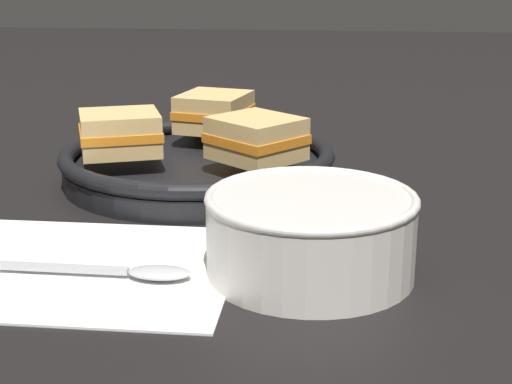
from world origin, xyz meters
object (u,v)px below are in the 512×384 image
sandwich_near_left (214,112)px  sandwich_far_left (256,138)px  spoon (133,271)px  sandwich_near_right (120,133)px  skillet (198,164)px  soup_bowl (311,229)px

sandwich_near_left → sandwich_far_left: (0.07, -0.14, 0.00)m
spoon → sandwich_near_right: size_ratio=1.48×
skillet → sandwich_far_left: 0.10m
spoon → skillet: size_ratio=0.51×
soup_bowl → sandwich_near_left: (-0.14, 0.35, 0.02)m
sandwich_far_left → spoon: bearing=-107.5°
soup_bowl → sandwich_near_left: sandwich_near_left is taller
sandwich_near_left → sandwich_far_left: same height
spoon → sandwich_near_right: sandwich_near_right is taller
soup_bowl → sandwich_far_left: (-0.07, 0.21, 0.02)m
soup_bowl → sandwich_near_left: bearing=111.4°
sandwich_near_right → sandwich_far_left: (0.15, -0.01, 0.00)m
sandwich_near_left → sandwich_near_right: same height
soup_bowl → sandwich_near_right: 0.31m
sandwich_near_right → spoon: bearing=-72.7°
spoon → sandwich_far_left: sandwich_far_left is taller
soup_bowl → spoon: soup_bowl is taller
spoon → sandwich_far_left: 0.26m
sandwich_near_left → soup_bowl: bearing=-68.6°
sandwich_near_left → sandwich_near_right: bearing=-123.7°
sandwich_far_left → soup_bowl: bearing=-72.1°
skillet → sandwich_near_left: sandwich_near_left is taller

